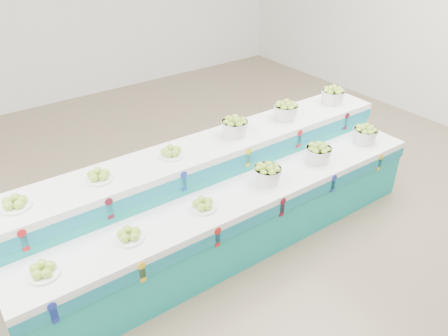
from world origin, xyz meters
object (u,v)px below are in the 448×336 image
(display_stand, at_px, (224,197))
(plate_upper_mid, at_px, (98,175))
(basket_lower_left, at_px, (268,173))
(basket_upper_right, at_px, (333,95))

(display_stand, relative_size, plate_upper_mid, 17.89)
(display_stand, relative_size, basket_lower_left, 15.82)
(display_stand, xyz_separation_m, plate_upper_mid, (-1.17, 0.29, 0.56))
(basket_lower_left, height_order, plate_upper_mid, plate_upper_mid)
(display_stand, bearing_deg, plate_upper_mid, 166.70)
(plate_upper_mid, height_order, basket_upper_right, basket_upper_right)
(basket_lower_left, bearing_deg, display_stand, 139.71)
(plate_upper_mid, relative_size, basket_upper_right, 0.88)
(basket_upper_right, bearing_deg, plate_upper_mid, 179.17)
(plate_upper_mid, bearing_deg, basket_upper_right, -0.83)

